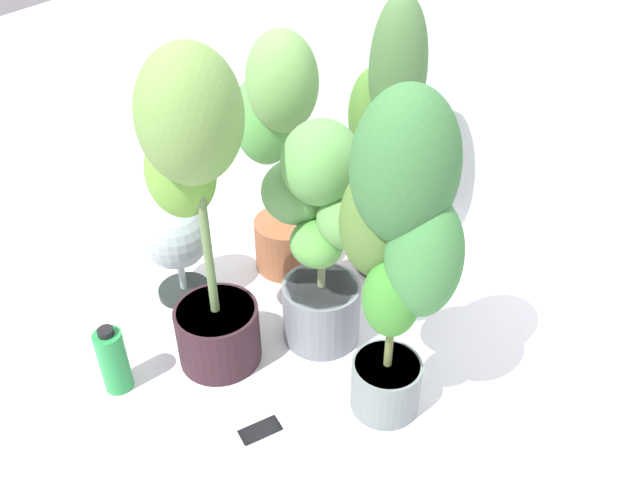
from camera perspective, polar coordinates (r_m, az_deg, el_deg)
ground_plane at (r=1.99m, az=-0.31°, el=-10.63°), size 8.00×8.00×0.00m
potted_plant_back_center at (r=2.09m, az=6.17°, el=9.63°), size 0.30×0.24×0.99m
potted_plant_front_right at (r=1.47m, az=7.28°, el=0.16°), size 0.35×0.32×0.97m
potted_plant_back_left at (r=2.11m, az=-3.84°, el=8.90°), size 0.37×0.33×0.88m
potted_plant_center at (r=1.80m, az=-0.05°, el=0.72°), size 0.44×0.31×0.76m
potted_plant_front_left at (r=1.66m, az=-11.13°, el=3.88°), size 0.34×0.32×0.99m
cell_phone at (r=1.81m, az=-5.52°, el=-17.03°), size 0.14×0.16×0.01m
floor_fan at (r=2.13m, az=-13.06°, el=0.07°), size 0.32×0.32×0.36m
nutrient_bottle at (r=1.93m, az=-18.43°, el=-10.41°), size 0.08×0.08×0.23m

